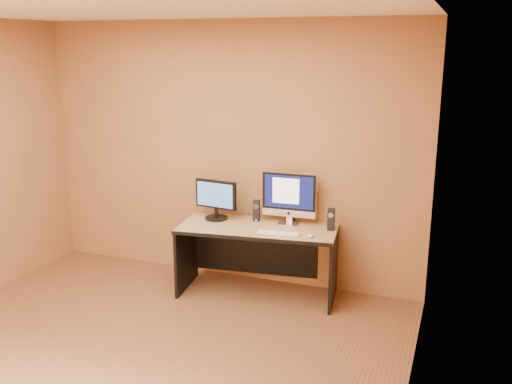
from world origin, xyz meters
TOP-DOWN VIEW (x-y plane):
  - floor at (0.00, 0.00)m, footprint 4.00×4.00m
  - walls at (0.00, 0.00)m, footprint 4.00×4.00m
  - ceiling at (0.00, 0.00)m, footprint 4.00×4.00m
  - desk at (0.46, 1.63)m, footprint 1.55×0.83m
  - imac at (0.70, 1.82)m, footprint 0.54×0.21m
  - second_monitor at (-0.01, 1.73)m, footprint 0.47×0.27m
  - speaker_left at (0.38, 1.81)m, footprint 0.08×0.08m
  - speaker_right at (1.13, 1.78)m, footprint 0.07×0.07m
  - keyboard at (0.71, 1.48)m, footprint 0.41×0.15m
  - mouse at (1.00, 1.51)m, footprint 0.07×0.10m
  - cable_a at (0.75, 1.90)m, footprint 0.10×0.18m
  - cable_b at (0.70, 1.92)m, footprint 0.04×0.17m

SIDE VIEW (x-z plane):
  - floor at x=0.00m, z-range 0.00..0.00m
  - desk at x=0.46m, z-range 0.00..0.69m
  - cable_a at x=0.75m, z-range 0.69..0.69m
  - cable_b at x=0.70m, z-range 0.69..0.69m
  - keyboard at x=0.71m, z-range 0.69..0.70m
  - mouse at x=1.00m, z-range 0.69..0.72m
  - speaker_left at x=0.38m, z-range 0.69..0.89m
  - speaker_right at x=1.13m, z-range 0.69..0.89m
  - second_monitor at x=-0.01m, z-range 0.69..1.08m
  - imac at x=0.70m, z-range 0.69..1.20m
  - walls at x=0.00m, z-range 0.00..2.60m
  - ceiling at x=0.00m, z-range 2.60..2.60m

